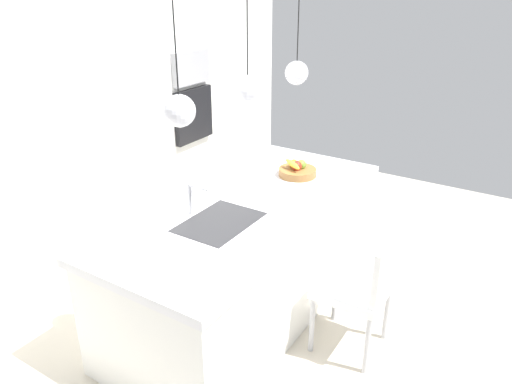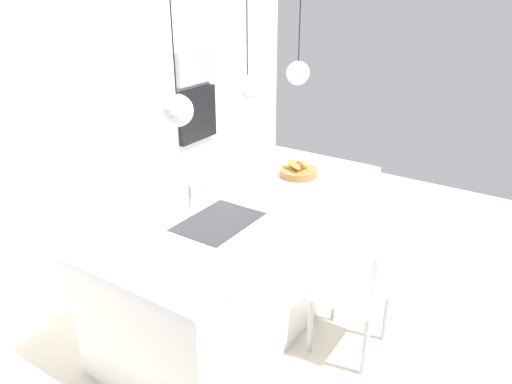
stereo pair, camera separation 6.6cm
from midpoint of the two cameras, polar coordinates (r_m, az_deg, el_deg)
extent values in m
plane|color=beige|center=(3.95, -0.33, -13.03)|extent=(6.60, 6.60, 0.00)
cube|color=white|center=(4.43, -18.59, 8.67)|extent=(6.00, 0.10, 2.60)
cube|color=white|center=(3.71, -0.35, -7.92)|extent=(2.36, 1.00, 0.83)
cube|color=white|center=(3.50, -0.37, -1.75)|extent=(2.42, 1.06, 0.06)
cube|color=#2D2D30|center=(3.24, -3.81, -3.55)|extent=(0.56, 0.40, 0.02)
cylinder|color=silver|center=(3.32, -7.17, -0.73)|extent=(0.02, 0.02, 0.22)
cylinder|color=silver|center=(3.24, -6.17, 0.55)|extent=(0.02, 0.16, 0.02)
cylinder|color=#9E6B38|center=(3.97, 5.46, 2.28)|extent=(0.30, 0.30, 0.06)
sphere|color=olive|center=(3.97, 5.92, 3.15)|extent=(0.08, 0.08, 0.08)
sphere|color=olive|center=(3.95, 5.31, 3.06)|extent=(0.08, 0.08, 0.08)
sphere|color=#B22D1E|center=(3.93, 5.37, 2.99)|extent=(0.08, 0.08, 0.08)
sphere|color=orange|center=(3.98, 5.04, 3.24)|extent=(0.07, 0.07, 0.07)
ellipsoid|color=yellow|center=(3.91, 4.88, 3.22)|extent=(0.12, 0.18, 0.07)
cube|color=#9E9EA3|center=(5.24, -6.82, 14.23)|extent=(0.54, 0.08, 0.34)
cube|color=black|center=(5.35, -6.56, 8.95)|extent=(0.56, 0.08, 0.56)
cube|color=white|center=(3.37, 11.62, -10.97)|extent=(0.46, 0.45, 0.06)
cube|color=white|center=(3.20, 15.35, -8.68)|extent=(0.43, 0.04, 0.38)
cylinder|color=#B2B2B7|center=(3.72, 9.65, -11.82)|extent=(0.04, 0.04, 0.44)
cylinder|color=#B2B2B7|center=(3.43, 6.89, -15.10)|extent=(0.04, 0.04, 0.44)
cylinder|color=#B2B2B7|center=(3.62, 15.40, -13.52)|extent=(0.04, 0.04, 0.44)
cylinder|color=#B2B2B7|center=(3.33, 13.14, -17.12)|extent=(0.04, 0.04, 0.44)
sphere|color=silver|center=(2.71, -8.44, 9.36)|extent=(0.18, 0.18, 0.18)
cylinder|color=black|center=(2.64, -8.97, 17.54)|extent=(0.01, 0.01, 0.60)
sphere|color=silver|center=(3.23, -0.41, 11.92)|extent=(0.18, 0.18, 0.18)
cylinder|color=black|center=(3.17, -0.43, 18.81)|extent=(0.01, 0.01, 0.60)
sphere|color=silver|center=(3.79, 5.42, 13.61)|extent=(0.18, 0.18, 0.18)
cylinder|color=black|center=(3.74, 5.66, 19.48)|extent=(0.01, 0.01, 0.60)
camera|label=1|loc=(0.03, -89.47, 0.24)|focal=34.39mm
camera|label=2|loc=(0.03, 90.53, -0.24)|focal=34.39mm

